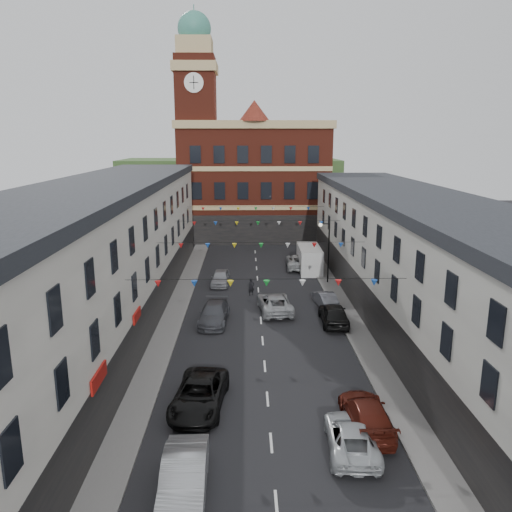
{
  "coord_description": "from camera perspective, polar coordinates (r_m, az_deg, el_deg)",
  "views": [
    {
      "loc": [
        -1.12,
        -32.52,
        13.79
      ],
      "look_at": [
        -0.29,
        8.46,
        4.1
      ],
      "focal_mm": 35.0,
      "sensor_mm": 36.0,
      "label": 1
    }
  ],
  "objects": [
    {
      "name": "clock_tower",
      "position": [
        67.83,
        -6.77,
        14.18
      ],
      "size": [
        5.6,
        5.6,
        30.0
      ],
      "color": "maroon",
      "rests_on": "ground"
    },
    {
      "name": "terrace_left",
      "position": [
        36.17,
        -18.27,
        -0.87
      ],
      "size": [
        8.4,
        56.0,
        10.7
      ],
      "color": "beige",
      "rests_on": "ground"
    },
    {
      "name": "street_lamp",
      "position": [
        48.17,
        8.03,
        1.33
      ],
      "size": [
        1.1,
        0.36,
        6.0
      ],
      "color": "black",
      "rests_on": "ground"
    },
    {
      "name": "distant_hill",
      "position": [
        94.97,
        -2.92,
        7.97
      ],
      "size": [
        40.0,
        14.0,
        10.0
      ],
      "primitive_type": "cube",
      "color": "#2E4D24",
      "rests_on": "ground"
    },
    {
      "name": "pedestrian",
      "position": [
        44.81,
        -0.53,
        -3.57
      ],
      "size": [
        0.68,
        0.58,
        1.57
      ],
      "primitive_type": "imported",
      "rotation": [
        0.0,
        0.0,
        0.42
      ],
      "color": "black",
      "rests_on": "ground"
    },
    {
      "name": "car_right_f",
      "position": [
        54.36,
        4.85,
        -0.62
      ],
      "size": [
        2.77,
        5.56,
        1.51
      ],
      "primitive_type": "imported",
      "rotation": [
        0.0,
        0.0,
        3.09
      ],
      "color": "#B0B3B5",
      "rests_on": "ground"
    },
    {
      "name": "moving_car",
      "position": [
        40.72,
        2.17,
        -5.37
      ],
      "size": [
        3.0,
        5.65,
        1.51
      ],
      "primitive_type": "imported",
      "rotation": [
        0.0,
        0.0,
        3.23
      ],
      "color": "#A7AAAE",
      "rests_on": "ground"
    },
    {
      "name": "terrace_right",
      "position": [
        37.01,
        19.28,
        -1.44
      ],
      "size": [
        8.4,
        56.0,
        9.7
      ],
      "color": "silver",
      "rests_on": "ground"
    },
    {
      "name": "car_left_b",
      "position": [
        21.54,
        -8.24,
        -23.84
      ],
      "size": [
        1.89,
        5.06,
        1.65
      ],
      "primitive_type": "imported",
      "rotation": [
        0.0,
        0.0,
        0.03
      ],
      "color": "#929599",
      "rests_on": "ground"
    },
    {
      "name": "car_right_c",
      "position": [
        25.94,
        12.51,
        -17.23
      ],
      "size": [
        2.1,
        5.12,
        1.49
      ],
      "primitive_type": "imported",
      "rotation": [
        0.0,
        0.0,
        3.14
      ],
      "color": "#531910",
      "rests_on": "ground"
    },
    {
      "name": "car_left_d",
      "position": [
        38.49,
        -4.82,
        -6.56
      ],
      "size": [
        2.43,
        5.27,
        1.49
      ],
      "primitive_type": "imported",
      "rotation": [
        0.0,
        0.0,
        -0.07
      ],
      "color": "#42444A",
      "rests_on": "ground"
    },
    {
      "name": "ground",
      "position": [
        35.34,
        0.76,
        -9.66
      ],
      "size": [
        160.0,
        160.0,
        0.0
      ],
      "primitive_type": "plane",
      "color": "black",
      "rests_on": "ground"
    },
    {
      "name": "car_right_e",
      "position": [
        42.48,
        7.89,
        -4.87
      ],
      "size": [
        1.83,
        4.0,
        1.27
      ],
      "primitive_type": "imported",
      "rotation": [
        0.0,
        0.0,
        3.27
      ],
      "color": "#505259",
      "rests_on": "ground"
    },
    {
      "name": "car_left_e",
      "position": [
        48.2,
        -4.07,
        -2.47
      ],
      "size": [
        1.92,
        4.3,
        1.44
      ],
      "primitive_type": "imported",
      "rotation": [
        0.0,
        0.0,
        -0.05
      ],
      "color": "gray",
      "rests_on": "ground"
    },
    {
      "name": "white_van",
      "position": [
        53.3,
        6.12,
        -0.34
      ],
      "size": [
        2.32,
        5.87,
        2.58
      ],
      "primitive_type": "cube",
      "rotation": [
        0.0,
        0.0,
        -0.01
      ],
      "color": "silver",
      "rests_on": "ground"
    },
    {
      "name": "civic_building",
      "position": [
        70.7,
        -0.25,
        8.71
      ],
      "size": [
        20.6,
        13.3,
        18.5
      ],
      "color": "maroon",
      "rests_on": "ground"
    },
    {
      "name": "pavement_left",
      "position": [
        37.59,
        -10.03,
        -8.31
      ],
      "size": [
        1.8,
        64.0,
        0.15
      ],
      "primitive_type": "cube",
      "color": "#605E5B",
      "rests_on": "ground"
    },
    {
      "name": "car_left_c",
      "position": [
        27.16,
        -6.49,
        -15.44
      ],
      "size": [
        3.09,
        5.75,
        1.53
      ],
      "primitive_type": "imported",
      "rotation": [
        0.0,
        0.0,
        -0.1
      ],
      "color": "black",
      "rests_on": "ground"
    },
    {
      "name": "car_right_b",
      "position": [
        24.34,
        10.85,
        -19.6
      ],
      "size": [
        2.51,
        4.88,
        1.32
      ],
      "primitive_type": "imported",
      "rotation": [
        0.0,
        0.0,
        3.07
      ],
      "color": "#B3B7BC",
      "rests_on": "ground"
    },
    {
      "name": "car_right_d",
      "position": [
        38.47,
        8.88,
        -6.58
      ],
      "size": [
        2.01,
        4.82,
        1.63
      ],
      "primitive_type": "imported",
      "rotation": [
        0.0,
        0.0,
        3.12
      ],
      "color": "black",
      "rests_on": "ground"
    },
    {
      "name": "pavement_right",
      "position": [
        38.0,
        11.22,
        -8.12
      ],
      "size": [
        1.8,
        64.0,
        0.15
      ],
      "primitive_type": "cube",
      "color": "#605E5B",
      "rests_on": "ground"
    }
  ]
}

